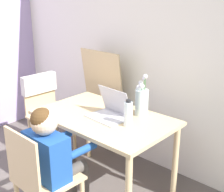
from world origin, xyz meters
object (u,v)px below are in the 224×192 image
Objects in this scene: chair_occupied at (41,181)px; person_seated at (53,152)px; water_bottle at (128,114)px; laptop at (111,110)px; chair_spare at (44,101)px; flower_vase at (142,100)px.

chair_occupied is 0.87× the size of person_seated.
laptop is at bearing 168.12° from water_bottle.
person_seated is at bearing -111.98° from water_bottle.
chair_occupied is 0.21m from person_seated.
chair_spare is at bearing 175.23° from water_bottle.
person_seated is 0.87m from flower_vase.
chair_occupied is at bearing -100.09° from flower_vase.
chair_spare is 0.88× the size of person_seated.
water_bottle reaches higher than chair_spare.
chair_spare is 2.53× the size of laptop.
flower_vase reaches higher than person_seated.
chair_occupied is at bearing 90.00° from person_seated.
flower_vase is 1.64× the size of water_bottle.
chair_occupied is 0.80m from laptop.
person_seated is 0.63m from laptop.
laptop is at bearing -127.51° from flower_vase.
chair_spare is 2.42× the size of flower_vase.
flower_vase reaches higher than chair_occupied.
chair_spare is at bearing -179.22° from laptop.
water_bottle is at bearing -7.90° from laptop.
chair_occupied is 0.81m from water_bottle.
laptop is 1.57× the size of water_bottle.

